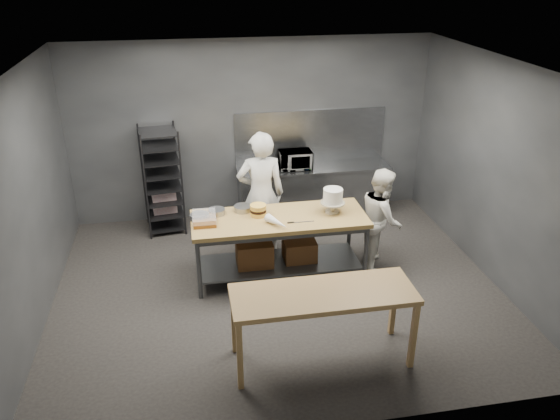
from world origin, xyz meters
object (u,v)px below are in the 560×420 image
near_counter (323,299)px  speed_rack (162,181)px  chef_right (381,219)px  frosted_cake_stand (333,197)px  microwave (295,160)px  work_table (277,239)px  chef_behind (261,195)px  layer_cake (258,210)px

near_counter → speed_rack: 4.01m
chef_right → frosted_cake_stand: chef_right is taller
chef_right → microwave: 2.03m
speed_rack → chef_right: 3.54m
speed_rack → microwave: bearing=2.1°
near_counter → speed_rack: bearing=116.0°
near_counter → microwave: bearing=83.1°
work_table → speed_rack: 2.37m
frosted_cake_stand → near_counter: bearing=-107.8°
chef_behind → microwave: 1.37m
work_table → layer_cake: bearing=159.2°
microwave → frosted_cake_stand: 1.83m
work_table → chef_behind: 0.80m
microwave → layer_cake: size_ratio=2.44×
speed_rack → frosted_cake_stand: speed_rack is taller
work_table → layer_cake: layer_cake is taller
chef_behind → chef_right: 1.78m
chef_behind → layer_cake: chef_behind is taller
chef_right → speed_rack: bearing=71.9°
chef_right → frosted_cake_stand: size_ratio=4.26×
speed_rack → frosted_cake_stand: size_ratio=4.96×
near_counter → layer_cake: bearing=102.4°
chef_behind → speed_rack: bearing=-34.8°
microwave → near_counter: bearing=-96.9°
microwave → work_table: bearing=-108.9°
chef_behind → chef_right: size_ratio=1.28×
near_counter → layer_cake: 2.00m
near_counter → chef_behind: size_ratio=1.04×
near_counter → frosted_cake_stand: size_ratio=5.67×
speed_rack → chef_right: speed_rack is taller
frosted_cake_stand → layer_cake: size_ratio=1.59×
work_table → speed_rack: speed_rack is taller
microwave → chef_behind: bearing=-123.2°
chef_right → microwave: size_ratio=2.77×
near_counter → frosted_cake_stand: bearing=72.2°
work_table → chef_right: chef_right is taller
frosted_cake_stand → speed_rack: bearing=143.6°
layer_cake → frosted_cake_stand: bearing=-4.6°
chef_right → work_table: bearing=102.0°
near_counter → chef_right: bearing=54.7°
speed_rack → chef_right: bearing=-29.2°
work_table → chef_behind: bearing=100.0°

